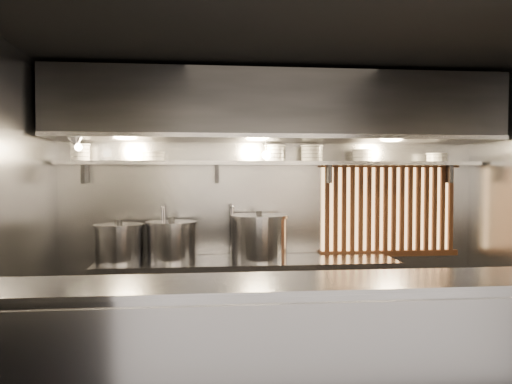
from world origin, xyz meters
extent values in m
plane|color=black|center=(0.00, 0.00, 2.80)|extent=(4.50, 4.50, 0.00)
plane|color=gray|center=(0.00, 1.50, 1.40)|extent=(4.50, 0.00, 4.50)
cube|color=gray|center=(0.00, -0.95, 0.55)|extent=(4.50, 0.50, 1.10)
cube|color=gray|center=(0.00, -0.95, 1.11)|extent=(4.50, 0.56, 0.03)
cube|color=gray|center=(-0.30, 1.13, 0.45)|extent=(3.00, 0.70, 0.90)
cube|color=gray|center=(0.00, 1.32, 1.88)|extent=(4.40, 0.34, 0.04)
cube|color=#2D2D30|center=(0.00, 1.10, 2.42)|extent=(4.40, 0.80, 0.65)
cube|color=gray|center=(0.00, 0.70, 2.12)|extent=(4.40, 0.03, 0.04)
cube|color=#FFC272|center=(1.30, 1.48, 1.38)|extent=(1.50, 0.02, 0.92)
cube|color=brown|center=(1.30, 1.43, 1.87)|extent=(1.56, 0.06, 0.06)
cube|color=brown|center=(1.30, 1.43, 0.89)|extent=(1.56, 0.06, 0.06)
cube|color=brown|center=(0.60, 1.43, 1.38)|extent=(0.04, 0.04, 0.92)
cube|color=brown|center=(0.69, 1.43, 1.38)|extent=(0.04, 0.04, 0.92)
cube|color=brown|center=(0.78, 1.43, 1.38)|extent=(0.04, 0.04, 0.92)
cube|color=brown|center=(0.88, 1.43, 1.38)|extent=(0.04, 0.04, 0.92)
cube|color=brown|center=(0.97, 1.43, 1.38)|extent=(0.04, 0.04, 0.92)
cube|color=brown|center=(1.07, 1.43, 1.38)|extent=(0.04, 0.04, 0.92)
cube|color=brown|center=(1.16, 1.43, 1.38)|extent=(0.04, 0.04, 0.92)
cube|color=brown|center=(1.25, 1.43, 1.38)|extent=(0.04, 0.04, 0.92)
cube|color=brown|center=(1.35, 1.43, 1.38)|extent=(0.04, 0.04, 0.92)
cube|color=brown|center=(1.44, 1.43, 1.38)|extent=(0.04, 0.04, 0.92)
cube|color=brown|center=(1.53, 1.43, 1.38)|extent=(0.04, 0.04, 0.92)
cube|color=brown|center=(1.63, 1.43, 1.38)|extent=(0.04, 0.04, 0.92)
cube|color=brown|center=(1.72, 1.43, 1.38)|extent=(0.04, 0.04, 0.92)
cube|color=brown|center=(1.82, 1.43, 1.38)|extent=(0.04, 0.04, 0.92)
cube|color=brown|center=(1.91, 1.43, 1.38)|extent=(0.04, 0.04, 0.92)
cube|color=brown|center=(2.00, 1.43, 1.38)|extent=(0.04, 0.04, 0.92)
cylinder|color=silver|center=(-1.15, 1.45, 1.19)|extent=(0.03, 0.03, 0.48)
sphere|color=silver|center=(-1.15, 1.45, 1.43)|extent=(0.04, 0.04, 0.04)
cylinder|color=silver|center=(-1.15, 1.32, 1.43)|extent=(0.03, 0.26, 0.03)
sphere|color=silver|center=(-1.15, 1.19, 1.43)|extent=(0.04, 0.04, 0.04)
cylinder|color=silver|center=(-1.15, 1.19, 1.36)|extent=(0.03, 0.03, 0.14)
cylinder|color=silver|center=(-0.45, 1.45, 1.19)|extent=(0.03, 0.03, 0.48)
sphere|color=silver|center=(-0.45, 1.45, 1.43)|extent=(0.04, 0.04, 0.04)
cylinder|color=silver|center=(-0.45, 1.32, 1.43)|extent=(0.03, 0.26, 0.03)
sphere|color=silver|center=(-0.45, 1.19, 1.43)|extent=(0.04, 0.04, 0.04)
cylinder|color=silver|center=(-0.45, 1.19, 1.36)|extent=(0.03, 0.03, 0.14)
cone|color=gray|center=(-1.90, 0.85, 2.07)|extent=(0.25, 0.27, 0.20)
sphere|color=#FFE0B2|center=(-1.87, 0.83, 2.01)|extent=(0.07, 0.07, 0.07)
cylinder|color=#2D2D30|center=(-1.90, 0.95, 2.15)|extent=(0.02, 0.22, 0.02)
cylinder|color=#2D2D30|center=(-0.10, 1.20, 2.04)|extent=(0.01, 0.01, 0.12)
sphere|color=#FFE0B2|center=(-0.10, 1.20, 1.96)|extent=(0.09, 0.09, 0.09)
cylinder|color=gray|center=(-1.57, 1.13, 1.07)|extent=(0.49, 0.49, 0.34)
cylinder|color=gray|center=(-1.57, 1.13, 1.26)|extent=(0.52, 0.52, 0.03)
cylinder|color=#2D2D30|center=(-1.57, 1.13, 1.29)|extent=(0.06, 0.06, 0.04)
cylinder|color=gray|center=(-1.06, 1.15, 1.08)|extent=(0.54, 0.54, 0.36)
cylinder|color=gray|center=(-1.06, 1.15, 1.28)|extent=(0.57, 0.57, 0.03)
cylinder|color=#2D2D30|center=(-1.06, 1.15, 1.31)|extent=(0.06, 0.06, 0.04)
cylinder|color=gray|center=(-0.18, 1.15, 1.11)|extent=(0.56, 0.56, 0.42)
cylinder|color=gray|center=(-0.18, 1.15, 1.34)|extent=(0.59, 0.59, 0.03)
cylinder|color=#2D2D30|center=(-0.18, 1.15, 1.37)|extent=(0.06, 0.06, 0.04)
cylinder|color=white|center=(-1.97, 1.32, 1.92)|extent=(0.18, 0.18, 0.03)
cylinder|color=white|center=(-1.97, 1.32, 1.96)|extent=(0.18, 0.18, 0.03)
cylinder|color=white|center=(-1.97, 1.32, 2.00)|extent=(0.18, 0.18, 0.03)
cylinder|color=white|center=(-1.97, 1.32, 2.03)|extent=(0.18, 0.18, 0.03)
cylinder|color=white|center=(-1.97, 1.32, 2.06)|extent=(0.20, 0.20, 0.01)
cylinder|color=white|center=(-1.25, 1.32, 1.92)|extent=(0.22, 0.22, 0.03)
cylinder|color=white|center=(-1.25, 1.32, 1.96)|extent=(0.22, 0.22, 0.03)
cylinder|color=white|center=(-1.25, 1.32, 1.99)|extent=(0.24, 0.24, 0.01)
cylinder|color=white|center=(0.01, 1.32, 1.92)|extent=(0.22, 0.22, 0.03)
cylinder|color=white|center=(0.01, 1.32, 1.96)|extent=(0.22, 0.22, 0.03)
cylinder|color=white|center=(0.01, 1.32, 2.00)|extent=(0.22, 0.22, 0.03)
cylinder|color=white|center=(0.01, 1.32, 2.03)|extent=(0.22, 0.22, 0.03)
cylinder|color=white|center=(0.01, 1.32, 2.06)|extent=(0.24, 0.24, 0.01)
cylinder|color=white|center=(0.40, 1.32, 1.92)|extent=(0.22, 0.22, 0.03)
cylinder|color=white|center=(0.40, 1.32, 1.96)|extent=(0.22, 0.22, 0.03)
cylinder|color=white|center=(0.40, 1.32, 2.00)|extent=(0.22, 0.22, 0.03)
cylinder|color=white|center=(0.40, 1.32, 2.03)|extent=(0.22, 0.22, 0.03)
cylinder|color=white|center=(0.40, 1.32, 2.06)|extent=(0.24, 0.24, 0.01)
cylinder|color=white|center=(0.95, 1.32, 1.92)|extent=(0.21, 0.21, 0.03)
cylinder|color=white|center=(0.95, 1.32, 1.96)|extent=(0.21, 0.21, 0.03)
cylinder|color=white|center=(0.95, 1.32, 2.00)|extent=(0.21, 0.21, 0.03)
cylinder|color=white|center=(0.95, 1.32, 2.02)|extent=(0.23, 0.23, 0.01)
cylinder|color=white|center=(1.78, 1.32, 1.92)|extent=(0.22, 0.22, 0.03)
cylinder|color=white|center=(1.78, 1.32, 1.96)|extent=(0.22, 0.22, 0.03)
cylinder|color=white|center=(1.78, 1.32, 1.99)|extent=(0.23, 0.23, 0.01)
camera|label=1|loc=(-0.73, -3.86, 1.76)|focal=35.00mm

